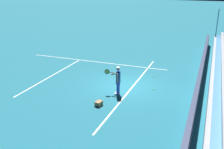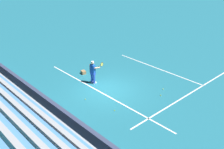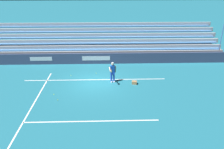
% 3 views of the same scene
% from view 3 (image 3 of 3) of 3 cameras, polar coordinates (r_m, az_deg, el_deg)
% --- Properties ---
extents(ground_plane, '(160.00, 160.00, 0.00)m').
position_cam_3_polar(ground_plane, '(18.34, -4.45, -2.03)').
color(ground_plane, '#1E6B7F').
extents(court_baseline_white, '(12.00, 0.10, 0.01)m').
position_cam_3_polar(court_baseline_white, '(18.79, -4.39, -1.36)').
color(court_baseline_white, white).
rests_on(court_baseline_white, ground).
extents(court_sideline_white, '(0.10, 12.00, 0.01)m').
position_cam_3_polar(court_sideline_white, '(15.63, -20.47, -8.42)').
color(court_sideline_white, white).
rests_on(court_sideline_white, ground).
extents(court_service_line_white, '(8.22, 0.10, 0.01)m').
position_cam_3_polar(court_service_line_white, '(13.59, -5.41, -12.05)').
color(court_service_line_white, white).
rests_on(court_service_line_white, ground).
extents(back_wall_sponsor_board, '(27.86, 0.25, 1.10)m').
position_cam_3_polar(back_wall_sponsor_board, '(22.26, -4.05, 4.21)').
color(back_wall_sponsor_board, '#384260').
rests_on(back_wall_sponsor_board, ground).
extents(bleacher_stand, '(26.46, 4.00, 3.85)m').
position_cam_3_polar(bleacher_stand, '(24.68, -3.83, 6.76)').
color(bleacher_stand, '#9EA3A8').
rests_on(bleacher_stand, ground).
extents(tennis_player, '(0.59, 1.04, 1.71)m').
position_cam_3_polar(tennis_player, '(17.97, 0.13, 0.62)').
color(tennis_player, blue).
rests_on(tennis_player, ground).
extents(ball_box_cardboard, '(0.46, 0.38, 0.26)m').
position_cam_3_polar(ball_box_cardboard, '(18.02, 5.87, -2.10)').
color(ball_box_cardboard, '#A87F51').
rests_on(ball_box_cardboard, ground).
extents(tennis_ball_toward_net, '(0.07, 0.07, 0.07)m').
position_cam_3_polar(tennis_ball_toward_net, '(16.89, -14.93, -5.05)').
color(tennis_ball_toward_net, '#CCE533').
rests_on(tennis_ball_toward_net, ground).
extents(tennis_ball_on_baseline, '(0.07, 0.07, 0.07)m').
position_cam_3_polar(tennis_ball_on_baseline, '(20.03, -4.19, 0.36)').
color(tennis_ball_on_baseline, '#CCE533').
rests_on(tennis_ball_on_baseline, ground).
extents(tennis_ball_midcourt, '(0.07, 0.07, 0.07)m').
position_cam_3_polar(tennis_ball_midcourt, '(16.09, -14.00, -6.47)').
color(tennis_ball_midcourt, '#CCE533').
rests_on(tennis_ball_midcourt, ground).
extents(tennis_ball_near_player, '(0.07, 0.07, 0.07)m').
position_cam_3_polar(tennis_ball_near_player, '(19.81, -10.70, -0.28)').
color(tennis_ball_near_player, '#CCE533').
rests_on(tennis_ball_near_player, ground).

